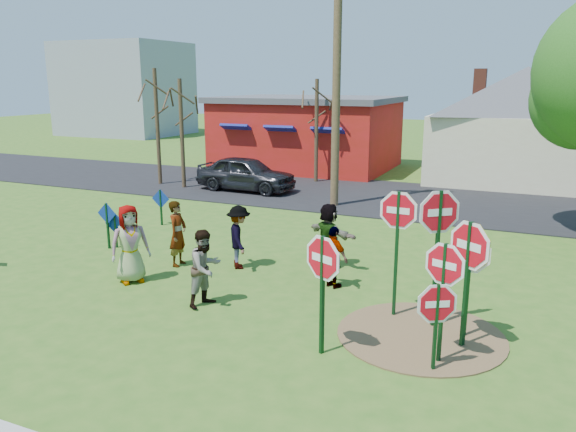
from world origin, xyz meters
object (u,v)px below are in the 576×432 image
at_px(person_b, 178,233).
at_px(stop_sign_c, 444,276).
at_px(utility_pole, 337,66).
at_px(stop_sign_d, 470,261).
at_px(stop_sign_a, 323,269).
at_px(suv, 246,173).
at_px(stop_sign_b, 398,222).
at_px(person_a, 130,244).

bearing_deg(person_b, stop_sign_c, -115.54).
bearing_deg(utility_pole, stop_sign_d, -58.24).
relative_size(stop_sign_a, suv, 0.53).
height_order(stop_sign_c, utility_pole, utility_pole).
relative_size(stop_sign_b, person_a, 1.46).
bearing_deg(stop_sign_b, stop_sign_c, -51.20).
xyz_separation_m(person_b, suv, (-3.18, 9.73, -0.07)).
xyz_separation_m(stop_sign_c, person_a, (-7.50, 1.07, -0.63)).
xyz_separation_m(stop_sign_b, stop_sign_c, (1.18, -1.64, -0.43)).
bearing_deg(stop_sign_a, person_b, 173.62).
distance_m(stop_sign_b, stop_sign_c, 2.07).
xyz_separation_m(stop_sign_b, suv, (-9.17, 10.68, -1.22)).
distance_m(stop_sign_b, person_b, 6.17).
height_order(suv, utility_pole, utility_pole).
relative_size(stop_sign_b, person_b, 1.60).
xyz_separation_m(stop_sign_c, suv, (-10.35, 12.32, -0.79)).
height_order(stop_sign_c, person_a, stop_sign_c).
xyz_separation_m(stop_sign_a, stop_sign_b, (0.80, 2.15, 0.42)).
relative_size(suv, utility_pole, 0.44).
distance_m(stop_sign_d, person_b, 7.61).
xyz_separation_m(stop_sign_a, person_a, (-5.52, 1.59, -0.64)).
bearing_deg(stop_sign_c, utility_pole, 137.62).
xyz_separation_m(stop_sign_d, suv, (-10.64, 11.09, -0.72)).
height_order(stop_sign_c, suv, stop_sign_c).
bearing_deg(utility_pole, stop_sign_b, -63.91).
height_order(stop_sign_c, stop_sign_d, stop_sign_c).
height_order(stop_sign_d, person_b, stop_sign_d).
bearing_deg(person_b, stop_sign_d, -105.99).
distance_m(stop_sign_a, stop_sign_b, 2.33).
distance_m(stop_sign_d, person_a, 7.81).
distance_m(stop_sign_c, person_a, 7.60).
distance_m(stop_sign_a, person_b, 6.10).
bearing_deg(stop_sign_d, suv, 135.94).
bearing_deg(suv, stop_sign_b, -136.82).
bearing_deg(person_a, stop_sign_a, -69.46).
relative_size(stop_sign_c, utility_pole, 0.23).
height_order(person_b, suv, person_b).
height_order(stop_sign_a, person_a, stop_sign_a).
height_order(stop_sign_b, suv, stop_sign_b).
bearing_deg(stop_sign_d, person_a, -176.71).
height_order(stop_sign_b, utility_pole, utility_pole).
bearing_deg(person_a, stop_sign_b, -48.28).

